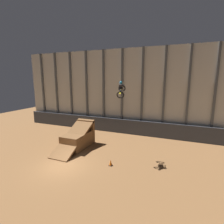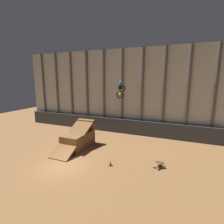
% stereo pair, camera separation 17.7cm
% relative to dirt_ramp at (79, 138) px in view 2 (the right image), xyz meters
% --- Properties ---
extents(ground_plane, '(60.00, 60.00, 0.00)m').
position_rel_dirt_ramp_xyz_m(ground_plane, '(1.34, -4.82, -1.04)').
color(ground_plane, brown).
extents(arena_back_wall, '(32.00, 0.40, 12.46)m').
position_rel_dirt_ramp_xyz_m(arena_back_wall, '(1.34, 7.82, 5.19)').
color(arena_back_wall, beige).
rests_on(arena_back_wall, ground_plane).
extents(lower_barrier, '(31.36, 0.20, 2.15)m').
position_rel_dirt_ramp_xyz_m(lower_barrier, '(1.34, 6.98, 0.04)').
color(lower_barrier, '#383D47').
rests_on(lower_barrier, ground_plane).
extents(dirt_ramp, '(2.35, 6.10, 3.10)m').
position_rel_dirt_ramp_xyz_m(dirt_ramp, '(0.00, 0.00, 0.00)').
color(dirt_ramp, brown).
rests_on(dirt_ramp, ground_plane).
extents(rider_bike_solo, '(1.07, 1.90, 1.68)m').
position_rel_dirt_ramp_xyz_m(rider_bike_solo, '(5.79, -1.14, 6.07)').
color(rider_bike_solo, black).
extents(traffic_cone_near_ramp, '(0.36, 0.36, 0.58)m').
position_rel_dirt_ramp_xyz_m(traffic_cone_near_ramp, '(5.46, -3.00, -0.76)').
color(traffic_cone_near_ramp, black).
rests_on(traffic_cone_near_ramp, ground_plane).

